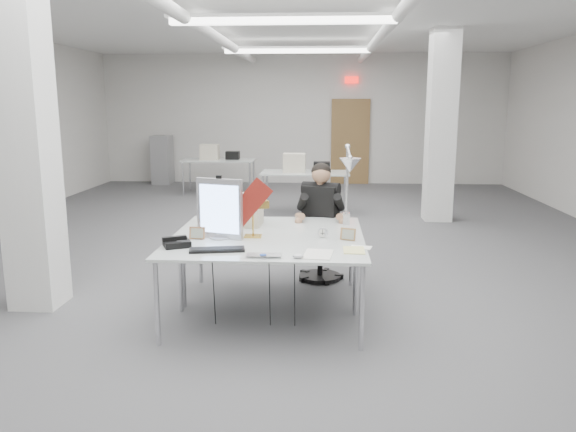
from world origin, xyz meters
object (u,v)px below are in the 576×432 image
desk_main (263,249)px  seated_person (321,203)px  desk_phone (177,243)px  monitor (220,209)px  laptop (263,257)px  office_chair (320,234)px  architect_lamp (348,188)px  bankers_lamp (253,221)px  beige_monitor (245,210)px

desk_main → seated_person: (0.50, 1.45, 0.16)m
desk_phone → monitor: bearing=21.2°
seated_person → laptop: 1.86m
desk_main → desk_phone: (-0.75, -0.02, 0.04)m
office_chair → seated_person: seated_person is taller
monitor → architect_lamp: bearing=37.2°
seated_person → architect_lamp: architect_lamp is taller
desk_main → bankers_lamp: (-0.13, 0.38, 0.16)m
office_chair → desk_phone: (-1.25, -1.52, 0.25)m
bankers_lamp → beige_monitor: beige_monitor is taller
desk_phone → beige_monitor: beige_monitor is taller
laptop → beige_monitor: 1.30m
laptop → seated_person: bearing=74.9°
desk_main → seated_person: 1.54m
desk_main → seated_person: bearing=71.1°
monitor → laptop: 0.86m
desk_phone → seated_person: bearing=24.8°
bankers_lamp → monitor: bearing=170.8°
office_chair → architect_lamp: architect_lamp is taller
bankers_lamp → office_chair: bearing=39.7°
desk_main → monitor: monitor is taller
desk_main → bankers_lamp: bankers_lamp is taller
monitor → bankers_lamp: (0.30, 0.06, -0.13)m
desk_phone → beige_monitor: (0.47, 0.91, 0.13)m
laptop → architect_lamp: size_ratio=0.34×
seated_person → laptop: size_ratio=2.93×
bankers_lamp → beige_monitor: (-0.15, 0.52, 0.01)m
seated_person → desk_phone: bearing=-111.4°
desk_main → desk_phone: desk_phone is taller
laptop → desk_phone: desk_phone is taller
desk_phone → architect_lamp: size_ratio=0.27×
seated_person → architect_lamp: (0.27, -0.69, 0.27)m
architect_lamp → beige_monitor: bearing=176.9°
desk_phone → desk_main: bearing=-23.5°
bankers_lamp → beige_monitor: 0.54m
architect_lamp → monitor: bearing=-155.2°
bankers_lamp → architect_lamp: size_ratio=0.36×
desk_main → office_chair: size_ratio=1.69×
seated_person → bankers_lamp: 1.24m
desk_main → architect_lamp: size_ratio=2.17×
desk_phone → beige_monitor: size_ratio=0.66×
laptop → architect_lamp: 1.39m
office_chair → architect_lamp: 1.01m
desk_main → architect_lamp: 1.16m
desk_main → office_chair: (0.50, 1.50, -0.21)m
office_chair → laptop: office_chair is taller
laptop → architect_lamp: (0.72, 1.11, 0.40)m
desk_phone → architect_lamp: architect_lamp is taller
bankers_lamp → desk_phone: size_ratio=1.36×
office_chair → seated_person: bearing=-71.0°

